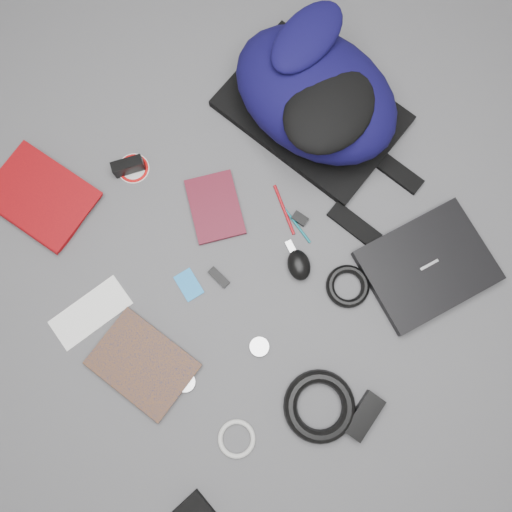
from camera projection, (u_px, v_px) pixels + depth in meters
ground at (256, 257)px, 1.35m from camera, size 4.00×4.00×0.00m
backpack at (316, 94)px, 1.32m from camera, size 0.50×0.61×0.22m
laptop at (427, 266)px, 1.33m from camera, size 0.35×0.28×0.03m
textbook_red at (17, 227)px, 1.35m from camera, size 0.29×0.33×0.03m
comic_book at (120, 393)px, 1.27m from camera, size 0.25×0.30×0.02m
envelope at (91, 313)px, 1.32m from camera, size 0.21×0.11×0.00m
dvd_case at (215, 207)px, 1.37m from camera, size 0.19×0.22×0.01m
compact_camera at (128, 166)px, 1.37m from camera, size 0.09×0.05×0.05m
sticker_disc at (134, 168)px, 1.39m from camera, size 0.11×0.11×0.00m
pen_teal at (297, 225)px, 1.36m from camera, size 0.01×0.12×0.01m
pen_red at (284, 210)px, 1.37m from camera, size 0.04×0.15×0.01m
id_badge at (189, 285)px, 1.33m from camera, size 0.05×0.08×0.00m
usb_black at (219, 277)px, 1.33m from camera, size 0.04×0.07×0.01m
usb_silver at (291, 249)px, 1.35m from camera, size 0.02×0.05×0.01m
key_fob at (300, 219)px, 1.36m from camera, size 0.04×0.05×0.01m
mouse at (299, 265)px, 1.32m from camera, size 0.09×0.10×0.04m
headphone_left at (186, 382)px, 1.28m from camera, size 0.06×0.06×0.01m
headphone_right at (259, 347)px, 1.30m from camera, size 0.06×0.06×0.01m
cable_coil at (348, 286)px, 1.32m from camera, size 0.13×0.13×0.02m
power_brick at (364, 416)px, 1.25m from camera, size 0.13×0.09×0.03m
power_cord_coil at (319, 406)px, 1.26m from camera, size 0.21×0.21×0.04m
white_cable_coil at (237, 439)px, 1.25m from camera, size 0.11×0.11×0.01m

